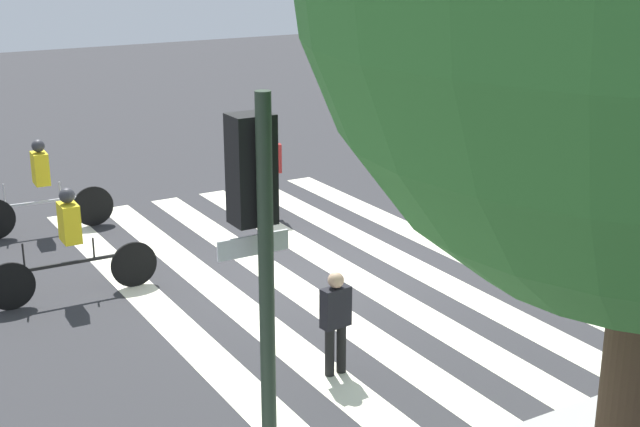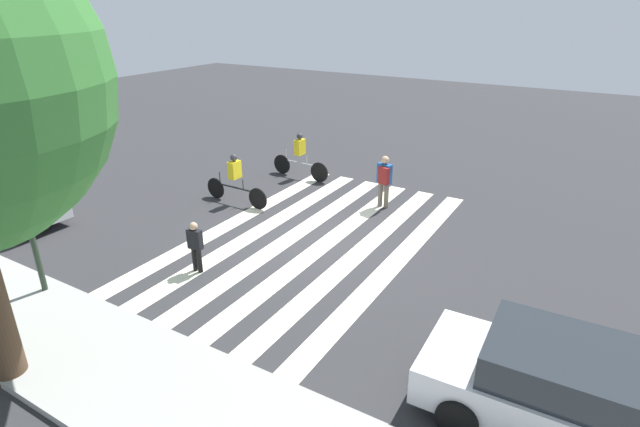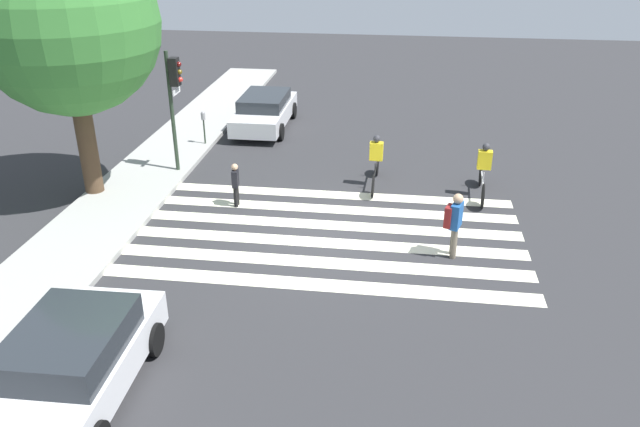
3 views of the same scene
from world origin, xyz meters
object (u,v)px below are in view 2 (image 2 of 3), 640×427
object	(u,v)px
cyclist_far_lane	(300,155)
cyclist_near_curb	(235,178)
traffic_light	(24,175)
pedestrian_adult_tall_backpack	(384,178)
car_parked_silver_sedan	(562,388)
pedestrian_adult_blue_shirt	(195,244)

from	to	relation	value
cyclist_far_lane	cyclist_near_curb	bearing A→B (deg)	86.40
traffic_light	pedestrian_adult_tall_backpack	bearing A→B (deg)	-117.45
traffic_light	cyclist_near_curb	distance (m)	6.51
traffic_light	cyclist_far_lane	size ratio (longest dim) A/B	1.63
traffic_light	cyclist_far_lane	xyz separation A→B (m)	(-0.54, -9.38, -1.87)
pedestrian_adult_tall_backpack	car_parked_silver_sedan	world-z (taller)	pedestrian_adult_tall_backpack
car_parked_silver_sedan	traffic_light	bearing A→B (deg)	7.74
cyclist_far_lane	pedestrian_adult_blue_shirt	bearing A→B (deg)	106.24
pedestrian_adult_tall_backpack	cyclist_near_curb	xyz separation A→B (m)	(4.16, 2.08, -0.11)
pedestrian_adult_blue_shirt	cyclist_far_lane	bearing A→B (deg)	97.14
pedestrian_adult_tall_backpack	pedestrian_adult_blue_shirt	xyz separation A→B (m)	(2.16, 5.95, -0.25)
cyclist_far_lane	cyclist_near_curb	world-z (taller)	cyclist_far_lane
cyclist_near_curb	car_parked_silver_sedan	world-z (taller)	cyclist_near_curb
cyclist_far_lane	traffic_light	bearing A→B (deg)	89.99
pedestrian_adult_tall_backpack	cyclist_near_curb	distance (m)	4.65
pedestrian_adult_blue_shirt	car_parked_silver_sedan	size ratio (longest dim) A/B	0.31
car_parked_silver_sedan	cyclist_near_curb	bearing A→B (deg)	-26.02
traffic_light	car_parked_silver_sedan	xyz separation A→B (m)	(-10.17, -1.63, -2.01)
pedestrian_adult_tall_backpack	cyclist_near_curb	world-z (taller)	pedestrian_adult_tall_backpack
traffic_light	cyclist_far_lane	world-z (taller)	traffic_light
pedestrian_adult_blue_shirt	cyclist_near_curb	world-z (taller)	cyclist_near_curb
traffic_light	cyclist_near_curb	xyz separation A→B (m)	(-0.16, -6.23, -1.88)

